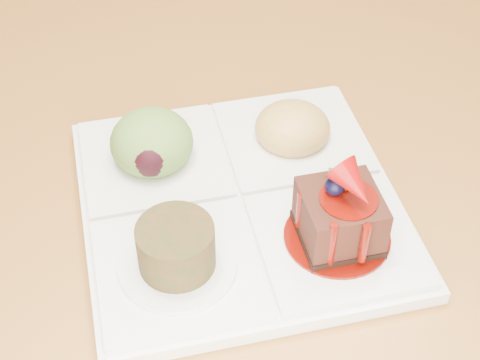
{
  "coord_description": "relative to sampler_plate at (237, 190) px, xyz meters",
  "views": [
    {
      "loc": [
        -0.1,
        -0.97,
        1.19
      ],
      "look_at": [
        -0.09,
        -0.56,
        0.79
      ],
      "focal_mm": 55.0,
      "sensor_mm": 36.0,
      "label": 1
    }
  ],
  "objects": [
    {
      "name": "ground",
      "position": [
        0.09,
        0.55,
        -0.77
      ],
      "size": [
        6.0,
        6.0,
        0.0
      ],
      "primitive_type": "plane",
      "color": "brown"
    },
    {
      "name": "sampler_plate",
      "position": [
        0.0,
        0.0,
        0.0
      ],
      "size": [
        0.3,
        0.3,
        0.1
      ],
      "rotation": [
        0.0,
        0.0,
        0.2
      ],
      "color": "white",
      "rests_on": "dining_table"
    }
  ]
}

